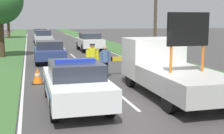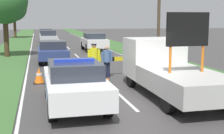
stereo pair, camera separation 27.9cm
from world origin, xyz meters
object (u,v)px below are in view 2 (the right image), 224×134
Objects in this scene: police_car at (74,83)px; traffic_cone_centre_front at (156,71)px; traffic_cone_near_truck at (108,84)px; road_barrier at (104,60)px; queued_car_suv_grey at (46,35)px; queued_car_van_white at (94,41)px; police_officer at (94,58)px; roadside_tree_near_left at (4,0)px; utility_pole at (159,4)px; queued_car_sedan_silver at (48,38)px; traffic_cone_near_police at (39,75)px; queued_car_hatch_blue at (53,51)px; work_truck at (167,68)px; pedestrian_civilian at (107,59)px; roadside_tree_near_right at (14,8)px.

traffic_cone_centre_front is (4.79, 4.70, -0.54)m from police_car.
road_barrier is at bearing 80.84° from traffic_cone_near_truck.
queued_car_suv_grey reaches higher than traffic_cone_centre_front.
queued_car_van_white is at bearing 84.57° from road_barrier.
police_car is at bearing 56.99° from police_officer.
traffic_cone_near_truck is at bearing -68.96° from roadside_tree_near_left.
police_officer is at bearing -138.35° from utility_pole.
roadside_tree_near_left is (-7.41, -3.17, 3.47)m from queued_car_van_white.
traffic_cone_near_truck is (0.07, -2.72, -0.75)m from police_officer.
traffic_cone_centre_front is 20.17m from queued_car_sedan_silver.
traffic_cone_near_police is 0.17× the size of queued_car_hatch_blue.
road_barrier is 3.54m from traffic_cone_near_truck.
work_truck reaches higher than pedestrian_civilian.
police_officer is at bearing -176.65° from traffic_cone_centre_front.
pedestrian_civilian is 35.53m from roadside_tree_near_right.
roadside_tree_near_right is (-6.56, 34.74, 3.63)m from pedestrian_civilian.
work_truck reaches higher than police_officer.
utility_pole is (4.49, 4.39, 2.93)m from pedestrian_civilian.
traffic_cone_centre_front is (5.93, 0.60, -0.10)m from traffic_cone_near_police.
queued_car_van_white is at bearing 122.13° from queued_car_sedan_silver.
road_barrier is at bearing 94.87° from queued_car_suv_grey.
queued_car_hatch_blue is 8.06m from queued_car_van_white.
road_barrier is 35.03m from roadside_tree_near_right.
work_truck is 17.15m from queued_car_van_white.
police_officer is at bearing 8.74° from traffic_cone_near_police.
utility_pole is at bearing 113.67° from queued_car_sedan_silver.
police_officer is at bearing 79.74° from queued_car_van_white.
queued_car_van_white is at bearing -68.78° from roadside_tree_near_right.
utility_pole is at bearing 43.08° from road_barrier.
queued_car_van_white reaches higher than pedestrian_civilian.
queued_car_van_white is at bearing -114.88° from police_officer.
roadside_tree_near_right is (-4.37, 39.46, 3.77)m from police_car.
traffic_cone_near_police is at bearing 82.13° from queued_car_hatch_blue.
police_officer is 3.39m from traffic_cone_centre_front.
roadside_tree_near_left is (-3.46, 14.88, 3.54)m from police_car.
utility_pole is (5.18, 4.60, 2.82)m from police_officer.
pedestrian_civilian is 12.11m from roadside_tree_near_left.
roadside_tree_near_left reaches higher than pedestrian_civilian.
queued_car_van_white is 1.00× the size of queued_car_suv_grey.
queued_car_hatch_blue is at bearing 122.85° from pedestrian_civilian.
traffic_cone_centre_front is at bearing 127.76° from queued_car_hatch_blue.
queued_car_sedan_silver is 0.61× the size of utility_pole.
traffic_cone_centre_front is at bearing 42.16° from traffic_cone_near_truck.
road_barrier is at bearing -139.59° from utility_pole.
queued_car_van_white is 7.38m from queued_car_sedan_silver.
pedestrian_civilian is 0.36× the size of queued_car_hatch_blue.
queued_car_hatch_blue is at bearing -81.57° from roadside_tree_near_right.
work_truck reaches higher than queued_car_van_white.
roadside_tree_near_right is (-9.16, 34.76, 4.31)m from traffic_cone_centre_front.
police_car is 24.29m from queued_car_sedan_silver.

